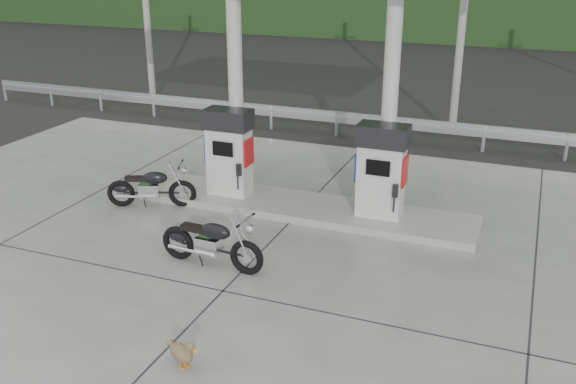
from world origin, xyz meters
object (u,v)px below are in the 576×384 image
at_px(duck, 181,353).
at_px(motorcycle_right, 211,243).
at_px(motorcycle_left, 151,188).
at_px(gas_pump_left, 229,152).
at_px(gas_pump_right, 381,171).

bearing_deg(duck, motorcycle_right, 132.58).
distance_m(motorcycle_left, duck, 5.55).
bearing_deg(gas_pump_left, motorcycle_left, -145.48).
xyz_separation_m(motorcycle_left, duck, (3.30, -4.46, -0.22)).
height_order(gas_pump_left, gas_pump_right, same).
relative_size(motorcycle_left, duck, 3.32).
height_order(motorcycle_left, motorcycle_right, motorcycle_right).
xyz_separation_m(gas_pump_right, duck, (-1.23, -5.38, -0.86)).
bearing_deg(gas_pump_right, duck, -102.90).
bearing_deg(duck, gas_pump_left, 132.96).
relative_size(motorcycle_left, motorcycle_right, 0.95).
height_order(gas_pump_left, duck, gas_pump_left).
relative_size(gas_pump_right, motorcycle_left, 1.06).
height_order(gas_pump_right, duck, gas_pump_right).
bearing_deg(gas_pump_right, motorcycle_right, -127.48).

